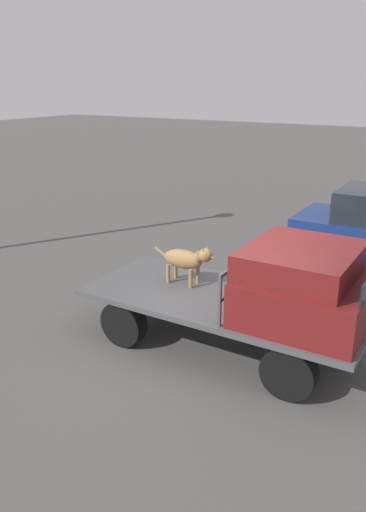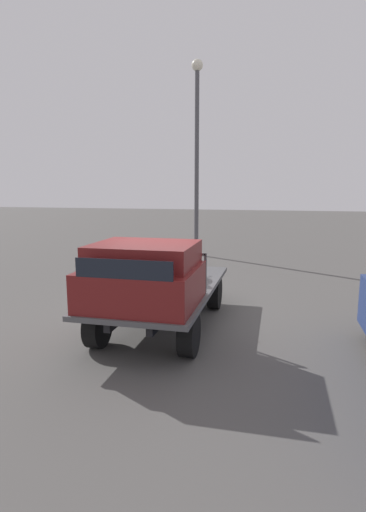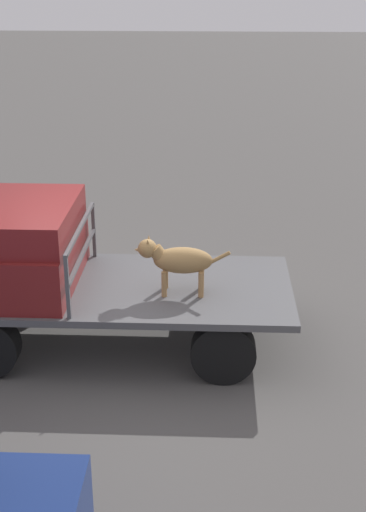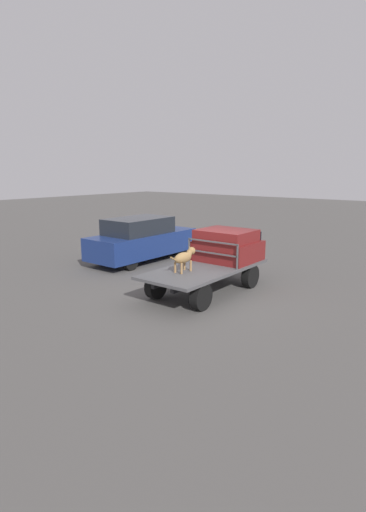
# 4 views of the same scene
# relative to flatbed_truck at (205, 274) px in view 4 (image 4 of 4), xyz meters

# --- Properties ---
(ground_plane) EXTENTS (80.00, 80.00, 0.00)m
(ground_plane) POSITION_rel_flatbed_truck_xyz_m (0.00, 0.00, -0.56)
(ground_plane) COLOR #514F4C
(flatbed_truck) EXTENTS (4.09, 1.84, 0.75)m
(flatbed_truck) POSITION_rel_flatbed_truck_xyz_m (0.00, 0.00, 0.00)
(flatbed_truck) COLOR black
(flatbed_truck) RESTS_ON ground
(truck_cab) EXTENTS (1.59, 1.72, 0.95)m
(truck_cab) POSITION_rel_flatbed_truck_xyz_m (1.17, 0.00, 0.65)
(truck_cab) COLOR maroon
(truck_cab) RESTS_ON flatbed_truck
(truck_headboard) EXTENTS (0.04, 1.72, 0.71)m
(truck_headboard) POSITION_rel_flatbed_truck_xyz_m (0.34, 0.00, 0.67)
(truck_headboard) COLOR #4C4C4F
(truck_headboard) RESTS_ON flatbed_truck
(dog) EXTENTS (1.06, 0.29, 0.66)m
(dog) POSITION_rel_flatbed_truck_xyz_m (-0.74, 0.17, 0.59)
(dog) COLOR #9E7547
(dog) RESTS_ON flatbed_truck
(parked_sedan) EXTENTS (4.55, 1.74, 1.70)m
(parked_sedan) POSITION_rel_flatbed_truck_xyz_m (1.89, 4.32, 0.29)
(parked_sedan) COLOR black
(parked_sedan) RESTS_ON ground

